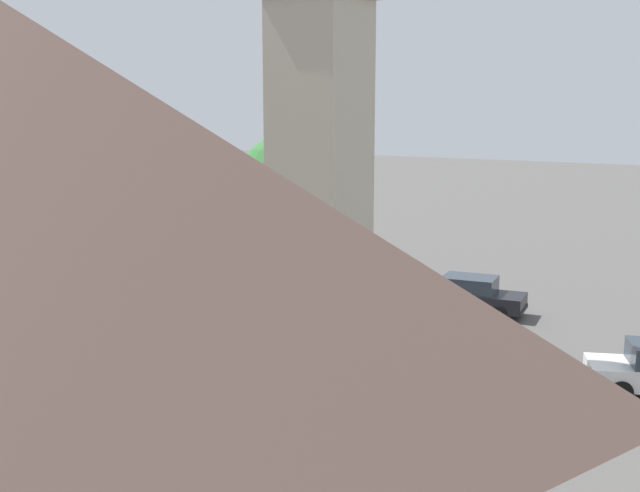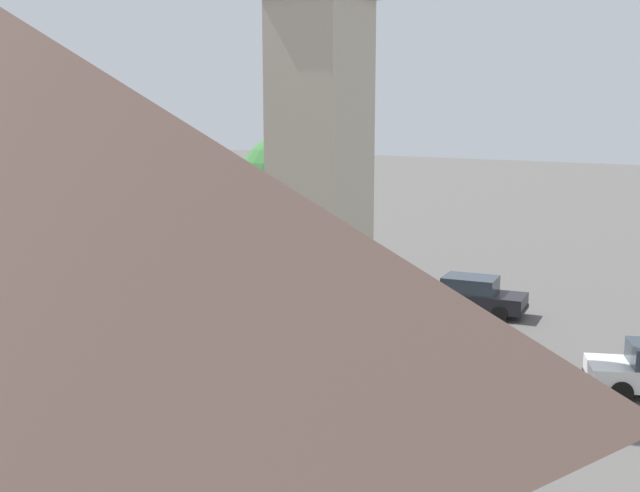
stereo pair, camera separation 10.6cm
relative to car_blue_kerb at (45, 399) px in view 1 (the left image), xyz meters
name	(u,v)px [view 1 (the left image)]	position (x,y,z in m)	size (l,w,h in m)	color
ground_plane	(320,366)	(3.38, 8.02, -0.76)	(200.00, 200.00, 0.00)	#565451
car_blue_kerb	(45,399)	(0.00, 0.00, 0.00)	(4.16, 4.06, 1.53)	black
car_silver_kerb	(200,266)	(-8.24, 15.42, 0.00)	(3.71, 4.36, 1.53)	silver
car_black_far	(472,295)	(5.04, 16.83, 0.00)	(4.34, 2.30, 1.53)	black
pedestrian	(411,434)	(9.26, 2.71, 0.25)	(0.31, 0.54, 1.69)	black
tree	(292,190)	(-1.79, 13.96, 4.15)	(4.74, 4.74, 7.30)	brown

